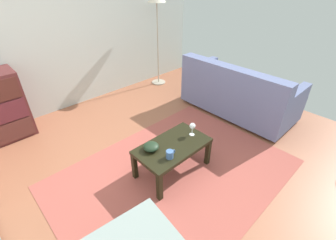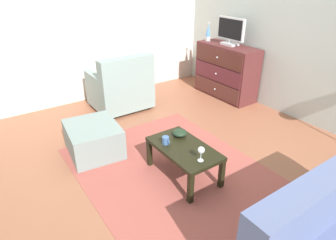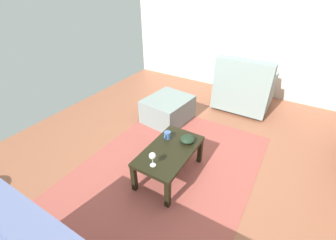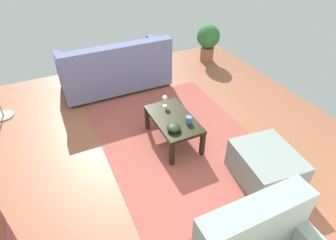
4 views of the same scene
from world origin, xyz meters
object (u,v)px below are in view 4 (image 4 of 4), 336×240
(bowl_decorative, at_px, (174,128))
(coffee_table, at_px, (173,121))
(couch_large, at_px, (115,70))
(ottoman, at_px, (265,166))
(potted_plant, at_px, (208,40))
(wine_glass, at_px, (165,98))
(mug, at_px, (189,120))

(bowl_decorative, bearing_deg, coffee_table, -24.91)
(bowl_decorative, height_order, couch_large, couch_large)
(couch_large, height_order, ottoman, couch_large)
(couch_large, height_order, potted_plant, couch_large)
(wine_glass, height_order, ottoman, wine_glass)
(mug, bearing_deg, ottoman, -149.16)
(coffee_table, xyz_separation_m, couch_large, (1.67, 0.25, 0.01))
(wine_glass, bearing_deg, couch_large, 10.97)
(couch_large, bearing_deg, coffee_table, -171.54)
(coffee_table, relative_size, ottoman, 1.17)
(mug, bearing_deg, coffee_table, 37.61)
(coffee_table, relative_size, couch_large, 0.47)
(coffee_table, bearing_deg, mug, -142.39)
(coffee_table, height_order, couch_large, couch_large)
(bowl_decorative, distance_m, couch_large, 1.90)
(wine_glass, bearing_deg, mug, -166.82)
(wine_glass, distance_m, potted_plant, 2.34)
(bowl_decorative, bearing_deg, mug, -75.09)
(coffee_table, relative_size, mug, 7.21)
(wine_glass, height_order, couch_large, couch_large)
(coffee_table, height_order, bowl_decorative, bowl_decorative)
(mug, height_order, bowl_decorative, mug)
(bowl_decorative, relative_size, ottoman, 0.24)
(wine_glass, distance_m, mug, 0.47)
(mug, xyz_separation_m, potted_plant, (2.09, -1.57, 0.02))
(bowl_decorative, xyz_separation_m, potted_plant, (2.15, -1.80, 0.02))
(bowl_decorative, bearing_deg, potted_plant, -39.90)
(wine_glass, height_order, potted_plant, potted_plant)
(potted_plant, bearing_deg, wine_glass, 134.28)
(wine_glass, height_order, bowl_decorative, wine_glass)
(wine_glass, relative_size, bowl_decorative, 0.95)
(bowl_decorative, distance_m, potted_plant, 2.81)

